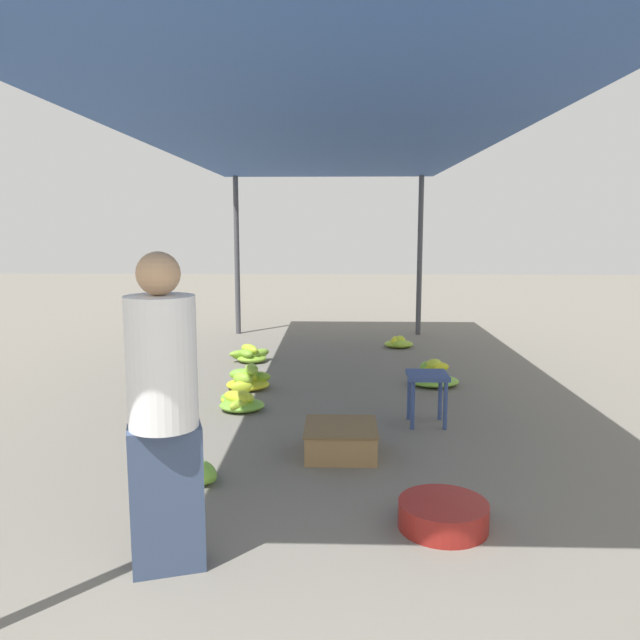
{
  "coord_description": "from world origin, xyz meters",
  "views": [
    {
      "loc": [
        0.16,
        -1.95,
        1.69
      ],
      "look_at": [
        0.0,
        3.56,
        0.86
      ],
      "focal_mm": 35.0,
      "sensor_mm": 36.0,
      "label": 1
    }
  ],
  "objects_px": {
    "banana_pile_left_0": "(239,402)",
    "banana_pile_right_1": "(433,375)",
    "banana_pile_left_2": "(248,379)",
    "crate_near": "(341,440)",
    "basin_black": "(443,515)",
    "banana_pile_right_0": "(398,343)",
    "vendor_foreground": "(163,409)",
    "stool": "(427,383)",
    "banana_pile_left_1": "(182,471)",
    "banana_pile_left_3": "(250,355)"
  },
  "relations": [
    {
      "from": "basin_black",
      "to": "banana_pile_right_0",
      "type": "relative_size",
      "value": 1.23
    },
    {
      "from": "banana_pile_right_1",
      "to": "banana_pile_right_0",
      "type": "bearing_deg",
      "value": 94.51
    },
    {
      "from": "stool",
      "to": "banana_pile_right_0",
      "type": "xyz_separation_m",
      "value": [
        0.08,
        3.43,
        -0.29
      ]
    },
    {
      "from": "banana_pile_left_1",
      "to": "banana_pile_left_2",
      "type": "height_order",
      "value": "banana_pile_left_2"
    },
    {
      "from": "banana_pile_left_0",
      "to": "banana_pile_right_1",
      "type": "distance_m",
      "value": 2.16
    },
    {
      "from": "banana_pile_right_1",
      "to": "crate_near",
      "type": "relative_size",
      "value": 1.0
    },
    {
      "from": "vendor_foreground",
      "to": "banana_pile_left_3",
      "type": "relative_size",
      "value": 2.95
    },
    {
      "from": "banana_pile_right_1",
      "to": "crate_near",
      "type": "distance_m",
      "value": 2.29
    },
    {
      "from": "banana_pile_left_2",
      "to": "crate_near",
      "type": "distance_m",
      "value": 2.1
    },
    {
      "from": "vendor_foreground",
      "to": "banana_pile_left_0",
      "type": "xyz_separation_m",
      "value": [
        -0.08,
        2.68,
        -0.74
      ]
    },
    {
      "from": "vendor_foreground",
      "to": "basin_black",
      "type": "xyz_separation_m",
      "value": [
        1.44,
        0.46,
        -0.74
      ]
    },
    {
      "from": "banana_pile_left_1",
      "to": "banana_pile_left_2",
      "type": "bearing_deg",
      "value": 87.51
    },
    {
      "from": "vendor_foreground",
      "to": "banana_pile_left_3",
      "type": "distance_m",
      "value": 4.81
    },
    {
      "from": "banana_pile_left_3",
      "to": "banana_pile_right_1",
      "type": "xyz_separation_m",
      "value": [
        2.11,
        -1.1,
        0.02
      ]
    },
    {
      "from": "vendor_foreground",
      "to": "stool",
      "type": "bearing_deg",
      "value": 55.41
    },
    {
      "from": "banana_pile_left_3",
      "to": "banana_pile_right_0",
      "type": "xyz_separation_m",
      "value": [
        1.95,
        1.01,
        -0.02
      ]
    },
    {
      "from": "basin_black",
      "to": "banana_pile_left_2",
      "type": "height_order",
      "value": "banana_pile_left_2"
    },
    {
      "from": "vendor_foreground",
      "to": "banana_pile_right_0",
      "type": "bearing_deg",
      "value": 73.66
    },
    {
      "from": "banana_pile_right_0",
      "to": "crate_near",
      "type": "xyz_separation_m",
      "value": [
        -0.82,
        -4.17,
        0.05
      ]
    },
    {
      "from": "basin_black",
      "to": "banana_pile_left_2",
      "type": "relative_size",
      "value": 1.07
    },
    {
      "from": "banana_pile_left_1",
      "to": "crate_near",
      "type": "xyz_separation_m",
      "value": [
        1.07,
        0.5,
        0.06
      ]
    },
    {
      "from": "banana_pile_left_1",
      "to": "banana_pile_left_2",
      "type": "xyz_separation_m",
      "value": [
        0.1,
        2.36,
        0.04
      ]
    },
    {
      "from": "vendor_foreground",
      "to": "banana_pile_left_2",
      "type": "height_order",
      "value": "vendor_foreground"
    },
    {
      "from": "basin_black",
      "to": "banana_pile_left_0",
      "type": "height_order",
      "value": "banana_pile_left_0"
    },
    {
      "from": "banana_pile_left_3",
      "to": "banana_pile_right_0",
      "type": "distance_m",
      "value": 2.19
    },
    {
      "from": "stool",
      "to": "basin_black",
      "type": "bearing_deg",
      "value": -95.04
    },
    {
      "from": "basin_black",
      "to": "banana_pile_right_1",
      "type": "height_order",
      "value": "banana_pile_right_1"
    },
    {
      "from": "stool",
      "to": "basin_black",
      "type": "relative_size",
      "value": 0.89
    },
    {
      "from": "banana_pile_left_2",
      "to": "banana_pile_right_0",
      "type": "bearing_deg",
      "value": 52.19
    },
    {
      "from": "banana_pile_left_0",
      "to": "crate_near",
      "type": "height_order",
      "value": "crate_near"
    },
    {
      "from": "vendor_foreground",
      "to": "banana_pile_left_3",
      "type": "bearing_deg",
      "value": 93.16
    },
    {
      "from": "banana_pile_left_0",
      "to": "crate_near",
      "type": "relative_size",
      "value": 0.88
    },
    {
      "from": "stool",
      "to": "banana_pile_right_0",
      "type": "distance_m",
      "value": 3.44
    },
    {
      "from": "stool",
      "to": "crate_near",
      "type": "relative_size",
      "value": 0.84
    },
    {
      "from": "banana_pile_right_0",
      "to": "stool",
      "type": "bearing_deg",
      "value": -91.4
    },
    {
      "from": "vendor_foreground",
      "to": "crate_near",
      "type": "bearing_deg",
      "value": 61.36
    },
    {
      "from": "vendor_foreground",
      "to": "banana_pile_left_2",
      "type": "bearing_deg",
      "value": 91.7
    },
    {
      "from": "banana_pile_left_0",
      "to": "banana_pile_left_3",
      "type": "distance_m",
      "value": 2.07
    },
    {
      "from": "basin_black",
      "to": "banana_pile_right_1",
      "type": "relative_size",
      "value": 0.94
    },
    {
      "from": "basin_black",
      "to": "banana_pile_right_0",
      "type": "bearing_deg",
      "value": 87.31
    },
    {
      "from": "banana_pile_left_2",
      "to": "banana_pile_left_0",
      "type": "bearing_deg",
      "value": -88.03
    },
    {
      "from": "banana_pile_left_0",
      "to": "banana_pile_right_0",
      "type": "xyz_separation_m",
      "value": [
        1.76,
        3.07,
        -0.01
      ]
    },
    {
      "from": "banana_pile_right_1",
      "to": "vendor_foreground",
      "type": "bearing_deg",
      "value": -116.91
    },
    {
      "from": "vendor_foreground",
      "to": "banana_pile_left_0",
      "type": "bearing_deg",
      "value": 91.62
    },
    {
      "from": "banana_pile_right_1",
      "to": "stool",
      "type": "bearing_deg",
      "value": -100.68
    },
    {
      "from": "vendor_foreground",
      "to": "banana_pile_right_1",
      "type": "distance_m",
      "value": 4.15
    },
    {
      "from": "stool",
      "to": "banana_pile_left_2",
      "type": "xyz_separation_m",
      "value": [
        -1.7,
        1.12,
        -0.26
      ]
    },
    {
      "from": "banana_pile_left_0",
      "to": "banana_pile_left_2",
      "type": "distance_m",
      "value": 0.77
    },
    {
      "from": "vendor_foreground",
      "to": "banana_pile_left_2",
      "type": "xyz_separation_m",
      "value": [
        -0.1,
        3.45,
        -0.72
      ]
    },
    {
      "from": "vendor_foreground",
      "to": "stool",
      "type": "height_order",
      "value": "vendor_foreground"
    }
  ]
}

